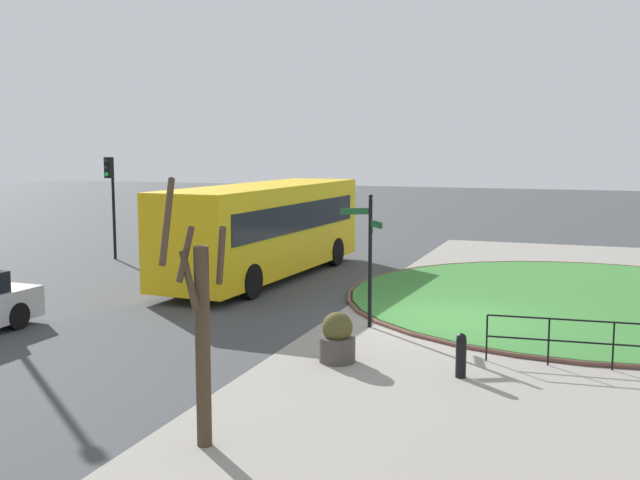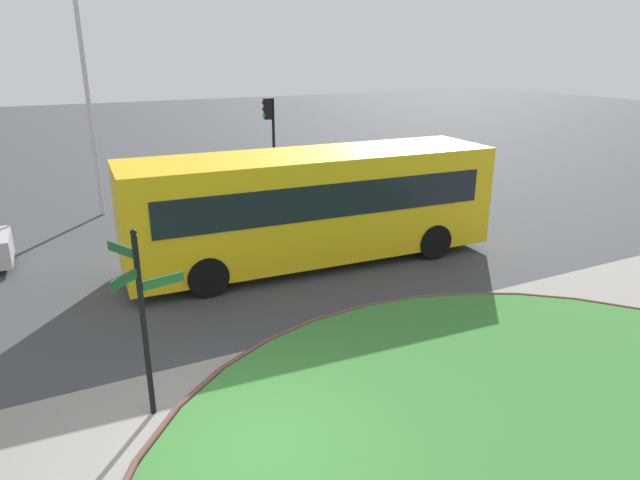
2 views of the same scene
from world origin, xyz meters
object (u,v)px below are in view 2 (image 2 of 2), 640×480
at_px(bus_yellow, 313,205).
at_px(traffic_light_far, 270,126).
at_px(lamppost_tall, 86,83).
at_px(signpost_directional, 142,311).

distance_m(bus_yellow, traffic_light_far, 7.33).
bearing_deg(bus_yellow, lamppost_tall, 124.81).
bearing_deg(traffic_light_far, bus_yellow, 77.61).
xyz_separation_m(traffic_light_far, lamppost_tall, (-6.31, 0.52, 1.74)).
relative_size(traffic_light_far, lamppost_tall, 0.45).
height_order(bus_yellow, lamppost_tall, lamppost_tall).
height_order(traffic_light_far, lamppost_tall, lamppost_tall).
bearing_deg(traffic_light_far, signpost_directional, 60.56).
height_order(signpost_directional, traffic_light_far, traffic_light_far).
distance_m(signpost_directional, traffic_light_far, 14.01).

